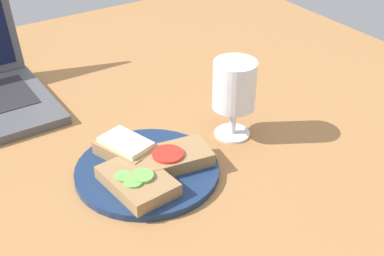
% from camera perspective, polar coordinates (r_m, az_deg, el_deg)
% --- Properties ---
extents(wooden_table, '(1.40, 1.40, 0.03)m').
position_cam_1_polar(wooden_table, '(0.92, -3.46, -3.45)').
color(wooden_table, '#9E6B3D').
rests_on(wooden_table, ground).
extents(plate, '(0.23, 0.23, 0.01)m').
position_cam_1_polar(plate, '(0.86, -4.80, -4.56)').
color(plate, navy).
rests_on(plate, wooden_table).
extents(sandwich_with_tomato, '(0.12, 0.08, 0.03)m').
position_cam_1_polar(sandwich_with_tomato, '(0.86, -1.76, -3.09)').
color(sandwich_with_tomato, '#937047').
rests_on(sandwich_with_tomato, plate).
extents(sandwich_with_cheese, '(0.09, 0.11, 0.03)m').
position_cam_1_polar(sandwich_with_cheese, '(0.88, -7.03, -2.18)').
color(sandwich_with_cheese, '#937047').
rests_on(sandwich_with_cheese, plate).
extents(sandwich_with_cucumber, '(0.09, 0.13, 0.03)m').
position_cam_1_polar(sandwich_with_cucumber, '(0.81, -5.86, -5.61)').
color(sandwich_with_cucumber, '#937047').
rests_on(sandwich_with_cucumber, plate).
extents(wine_glass, '(0.07, 0.07, 0.14)m').
position_cam_1_polar(wine_glass, '(0.91, 4.53, 4.29)').
color(wine_glass, white).
rests_on(wine_glass, wooden_table).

